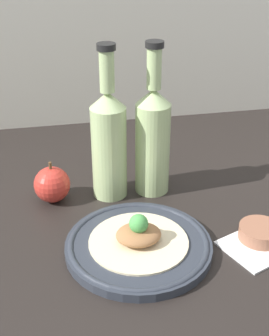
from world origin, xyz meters
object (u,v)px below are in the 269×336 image
Objects in this scene: plate at (139,245)px; apple at (52,184)px; cider_bottle_right at (153,137)px; dipping_bowl at (260,233)px; plated_food at (139,236)px; cider_bottle_left at (109,141)px.

apple reaches higher than plate.
plate is at bearing -109.52° from cider_bottle_right.
plate is 3.31× the size of dipping_bowl.
plated_food reaches higher than plate.
plated_food is 1.99× the size of apple.
dipping_bowl is at bearing -41.11° from cider_bottle_left.
apple is (-14.27, 19.95, 0.68)cm from plated_food.
cider_bottle_right is (7.14, 20.14, 9.50)cm from plated_food.
apple is at bearing 125.59° from plate.
plate is 24.68cm from apple.
cider_bottle_right is 4.06× the size of dipping_bowl.
plate is 22.73cm from dipping_bowl.
plate is 2.03cm from plated_food.
plate is 24.29cm from cider_bottle_right.
cider_bottle_right is at bearing 125.75° from dipping_bowl.
plated_food is 0.55× the size of cider_bottle_right.
cider_bottle_right is at bearing 0.53° from apple.
dipping_bowl is at bearing -30.06° from apple.
plate is 23.30cm from cider_bottle_left.
cider_bottle_left is 9.20cm from cider_bottle_right.
dipping_bowl is at bearing -3.64° from plate.
plated_food is (0.00, 0.00, 2.03)cm from plate.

